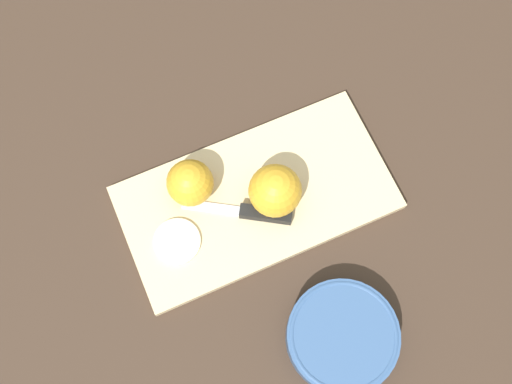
{
  "coord_description": "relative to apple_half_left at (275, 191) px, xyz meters",
  "views": [
    {
      "loc": [
        0.11,
        0.24,
        0.85
      ],
      "look_at": [
        0.0,
        0.0,
        0.03
      ],
      "focal_mm": 42.0,
      "sensor_mm": 36.0,
      "label": 1
    }
  ],
  "objects": [
    {
      "name": "apple_slice",
      "position": [
        0.15,
        -0.0,
        -0.04
      ],
      "size": [
        0.07,
        0.07,
        0.01
      ],
      "color": "beige",
      "rests_on": "cutting_board"
    },
    {
      "name": "apple_half_right",
      "position": [
        0.1,
        -0.06,
        -0.0
      ],
      "size": [
        0.07,
        0.07,
        0.07
      ],
      "rotation": [
        0.0,
        0.0,
        1.96
      ],
      "color": "gold",
      "rests_on": "cutting_board"
    },
    {
      "name": "ground_plane",
      "position": [
        0.02,
        -0.01,
        -0.05
      ],
      "size": [
        4.0,
        4.0,
        0.0
      ],
      "primitive_type": "plane",
      "color": "#38281E"
    },
    {
      "name": "bowl",
      "position": [
        0.0,
        0.22,
        -0.03
      ],
      "size": [
        0.15,
        0.15,
        0.04
      ],
      "color": "#33517F",
      "rests_on": "ground_plane"
    },
    {
      "name": "cutting_board",
      "position": [
        0.02,
        -0.01,
        -0.05
      ],
      "size": [
        0.4,
        0.21,
        0.01
      ],
      "color": "#D1B789",
      "rests_on": "ground_plane"
    },
    {
      "name": "apple_half_left",
      "position": [
        0.0,
        0.0,
        0.0
      ],
      "size": [
        0.08,
        0.08,
        0.08
      ],
      "rotation": [
        0.0,
        0.0,
        5.97
      ],
      "color": "gold",
      "rests_on": "cutting_board"
    },
    {
      "name": "knife",
      "position": [
        0.03,
        0.01,
        -0.03
      ],
      "size": [
        0.14,
        0.1,
        0.02
      ],
      "rotation": [
        0.0,
        0.0,
        -0.58
      ],
      "color": "silver",
      "rests_on": "cutting_board"
    }
  ]
}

